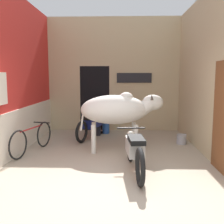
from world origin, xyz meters
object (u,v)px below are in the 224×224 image
(motorcycle_far, at_px, (93,124))
(bicycle, at_px, (32,139))
(cow, at_px, (118,110))
(motorcycle_near, at_px, (134,150))
(shopkeeper_seated, at_px, (96,115))
(plastic_stool, at_px, (106,127))
(bucket, at_px, (181,139))

(motorcycle_far, relative_size, bicycle, 1.06)
(cow, relative_size, motorcycle_near, 1.04)
(bicycle, bearing_deg, motorcycle_far, 50.82)
(cow, height_order, motorcycle_near, cow)
(shopkeeper_seated, bearing_deg, plastic_stool, 32.55)
(motorcycle_far, bearing_deg, plastic_stool, 60.72)
(plastic_stool, bearing_deg, bucket, -31.08)
(motorcycle_near, xyz_separation_m, bucket, (1.38, 2.14, -0.30))
(cow, height_order, motorcycle_far, cow)
(motorcycle_far, height_order, bicycle, motorcycle_far)
(bucket, bearing_deg, cow, -157.74)
(motorcycle_far, xyz_separation_m, shopkeeper_seated, (0.06, 0.45, 0.19))
(cow, xyz_separation_m, plastic_stool, (-0.41, 1.97, -0.79))
(motorcycle_far, height_order, shopkeeper_seated, shopkeeper_seated)
(plastic_stool, bearing_deg, motorcycle_near, -77.80)
(bicycle, bearing_deg, plastic_stool, 53.44)
(shopkeeper_seated, relative_size, bucket, 4.44)
(bicycle, height_order, plastic_stool, bicycle)
(cow, height_order, bicycle, cow)
(motorcycle_far, height_order, bucket, motorcycle_far)
(motorcycle_far, distance_m, plastic_stool, 0.75)
(plastic_stool, bearing_deg, bicycle, -126.56)
(bicycle, distance_m, shopkeeper_seated, 2.43)
(motorcycle_near, bearing_deg, shopkeeper_seated, 107.69)
(cow, xyz_separation_m, motorcycle_near, (0.32, -1.44, -0.58))
(motorcycle_far, relative_size, plastic_stool, 4.47)
(cow, bearing_deg, plastic_stool, 101.88)
(motorcycle_near, height_order, bicycle, motorcycle_near)
(motorcycle_near, bearing_deg, motorcycle_far, 111.46)
(motorcycle_far, bearing_deg, bucket, -14.56)
(motorcycle_near, height_order, plastic_stool, motorcycle_near)
(shopkeeper_seated, height_order, bucket, shopkeeper_seated)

